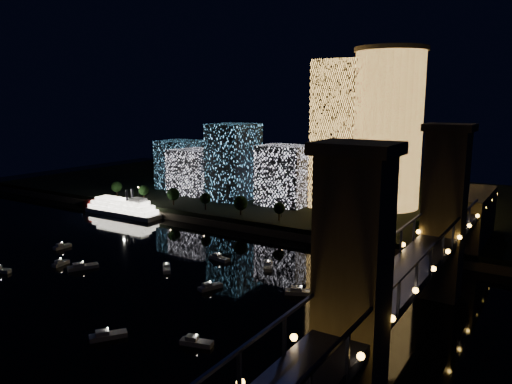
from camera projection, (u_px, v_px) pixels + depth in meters
ground at (153, 307)px, 137.96m from camera, size 520.00×520.00×0.00m
far_bank at (360, 200)px, 270.65m from camera, size 420.00×160.00×5.00m
seawall at (293, 235)px, 205.92m from camera, size 420.00×6.00×3.00m
tower_cylindrical at (388, 129)px, 236.84m from camera, size 34.00×34.00×75.34m
tower_rectangular at (340, 135)px, 238.10m from camera, size 21.90×21.90×69.69m
midrise_blocks at (224, 167)px, 267.07m from camera, size 97.65×33.96×39.28m
truss_bridge at (393, 296)px, 104.06m from camera, size 13.00×266.00×50.00m
riverboat at (119, 208)px, 247.68m from camera, size 46.73×10.16×14.05m
motorboats at (160, 286)px, 151.29m from camera, size 131.72×82.19×2.78m
esplanade_trees at (238, 203)px, 225.57m from camera, size 165.80×6.57×8.78m
street_lamps at (241, 203)px, 232.32m from camera, size 132.70×0.70×5.65m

